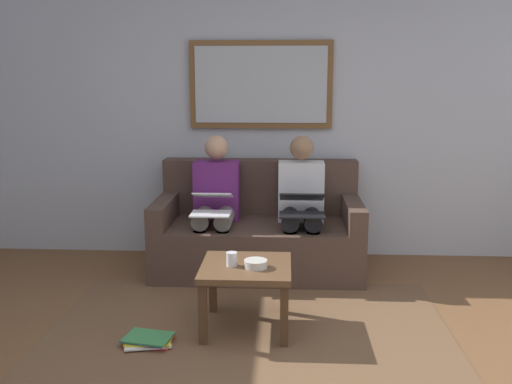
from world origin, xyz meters
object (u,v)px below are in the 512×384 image
couch (259,232)px  laptop_white (212,203)px  framed_mirror (261,85)px  bowl (256,264)px  laptop_black (302,205)px  cup (232,259)px  coffee_table (246,275)px  magazine_stack (148,340)px  person_left (301,201)px  person_right (216,200)px

couch → laptop_white: 0.57m
framed_mirror → bowl: (-0.04, 1.66, -1.09)m
framed_mirror → laptop_black: 1.21m
couch → laptop_white: (0.36, 0.30, 0.32)m
cup → laptop_white: 0.98m
framed_mirror → laptop_white: 1.20m
couch → coffee_table: 1.22m
cup → laptop_white: size_ratio=0.24×
framed_mirror → cup: size_ratio=13.95×
laptop_black → magazine_stack: bearing=50.8°
person_left → laptop_white: size_ratio=2.99×
framed_mirror → coffee_table: 2.00m
coffee_table → laptop_black: 1.03m
laptop_black → coffee_table: bearing=67.6°
framed_mirror → magazine_stack: 2.49m
coffee_table → laptop_white: bearing=-69.9°
cup → bowl: bearing=170.3°
couch → bowl: couch is taller
couch → cup: (0.11, 1.24, 0.16)m
magazine_stack → person_left: bearing=-124.3°
framed_mirror → coffee_table: framed_mirror is taller
cup → laptop_black: laptop_black is taller
laptop_black → person_right: size_ratio=0.33×
coffee_table → bowl: size_ratio=3.88×
bowl → person_left: size_ratio=0.13×
framed_mirror → bowl: 1.99m
framed_mirror → cup: (0.11, 1.63, -1.07)m
bowl → laptop_black: 1.03m
person_right → magazine_stack: bearing=79.9°
couch → bowl: (-0.04, 1.27, 0.14)m
coffee_table → magazine_stack: size_ratio=1.77×
cup → coffee_table: bearing=-163.9°
laptop_black → cup: bearing=63.6°
laptop_black → person_right: bearing=-18.0°
couch → magazine_stack: (0.61, 1.48, -0.28)m
couch → laptop_black: couch is taller
magazine_stack → laptop_white: bearing=-102.0°
laptop_black → laptop_white: size_ratio=0.98×
coffee_table → bowl: bowl is taller
laptop_black → bowl: bearing=72.0°
bowl → coffee_table: bearing=-38.8°
couch → laptop_white: couch is taller
cup → bowl: (-0.15, 0.03, -0.02)m
framed_mirror → bowl: size_ratio=8.44×
coffee_table → person_right: bearing=-73.8°
bowl → person_left: person_left is taller
laptop_black → magazine_stack: (0.97, 1.18, -0.60)m
coffee_table → laptop_black: bearing=-112.4°
bowl → person_left: (-0.31, -1.20, 0.15)m
cup → magazine_stack: bearing=25.8°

